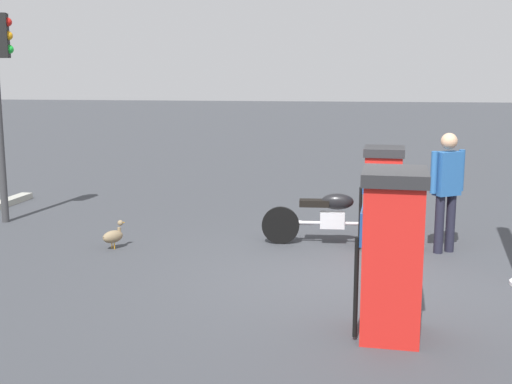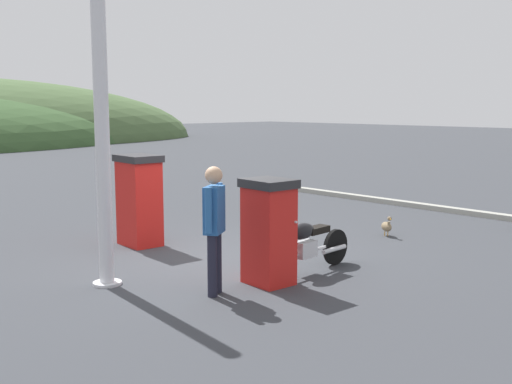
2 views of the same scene
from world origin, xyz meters
TOP-DOWN VIEW (x-y plane):
  - ground_plane at (0.00, 0.00)m, footprint 120.00×120.00m
  - fuel_pump_near at (-0.44, -1.65)m, footprint 0.64×0.71m
  - fuel_pump_far at (-0.44, 1.66)m, footprint 0.67×0.84m
  - motorcycle_near_pump at (0.30, -1.69)m, footprint 2.00×0.56m
  - attendant_person at (-1.32, -1.53)m, footprint 0.53×0.39m
  - wandering_duck at (3.42, -0.93)m, footprint 0.32×0.38m
  - roadside_traffic_light at (5.87, -2.34)m, footprint 0.40×0.29m

SIDE VIEW (x-z plane):
  - ground_plane at x=0.00m, z-range 0.00..0.00m
  - wandering_duck at x=3.42m, z-range -0.01..0.40m
  - motorcycle_near_pump at x=0.30m, z-range -0.02..0.90m
  - fuel_pump_near at x=-0.44m, z-range 0.01..1.50m
  - fuel_pump_far at x=-0.44m, z-range 0.01..1.63m
  - attendant_person at x=-1.32m, z-range 0.13..1.84m
  - roadside_traffic_light at x=5.87m, z-range 0.65..4.16m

